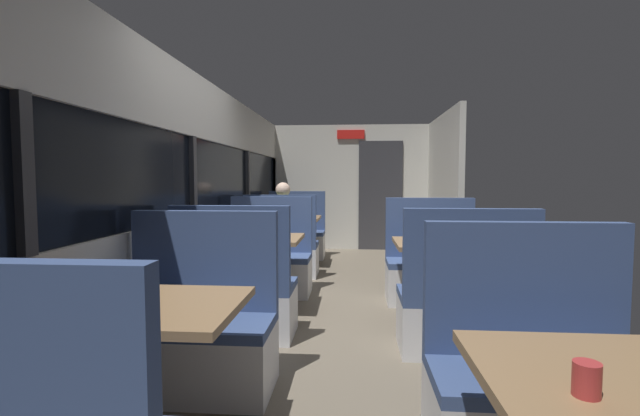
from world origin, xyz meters
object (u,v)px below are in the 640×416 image
(bench_rear_aisle_facing_entry, at_px, (431,271))
(coffee_cup_primary, at_px, (587,379))
(bench_far_window_facing_entry, at_px, (296,238))
(dining_table_mid_window, at_px, (255,247))
(dining_table_near_window, at_px, (141,325))
(bench_rear_aisle_facing_end, at_px, (464,310))
(bench_far_window_facing_end, at_px, (282,252))
(dining_table_rear_aisle, at_px, (446,253))
(bench_mid_window_facing_end, at_px, (236,298))
(bench_mid_window_facing_entry, at_px, (269,265))
(seated_passenger, at_px, (283,236))
(dining_table_front_aisle, at_px, (637,409))
(dining_table_far_window, at_px, (290,223))
(bench_front_aisle_facing_entry, at_px, (535,395))
(bench_near_window_facing_entry, at_px, (197,337))

(bench_rear_aisle_facing_entry, relative_size, coffee_cup_primary, 12.22)
(bench_far_window_facing_entry, height_order, bench_rear_aisle_facing_entry, same)
(dining_table_mid_window, height_order, bench_far_window_facing_entry, bench_far_window_facing_entry)
(dining_table_near_window, bearing_deg, bench_rear_aisle_facing_entry, 57.39)
(dining_table_mid_window, height_order, bench_rear_aisle_facing_end, bench_rear_aisle_facing_end)
(bench_far_window_facing_end, height_order, dining_table_rear_aisle, bench_far_window_facing_end)
(dining_table_near_window, distance_m, bench_mid_window_facing_end, 1.63)
(dining_table_near_window, xyz_separation_m, dining_table_mid_window, (0.00, 2.30, 0.00))
(bench_mid_window_facing_end, height_order, bench_rear_aisle_facing_end, same)
(bench_mid_window_facing_entry, relative_size, bench_far_window_facing_end, 1.00)
(bench_far_window_facing_entry, distance_m, bench_rear_aisle_facing_entry, 3.07)
(seated_passenger, bearing_deg, bench_far_window_facing_end, -90.00)
(bench_far_window_facing_entry, bearing_deg, bench_rear_aisle_facing_end, -65.33)
(dining_table_mid_window, height_order, dining_table_front_aisle, same)
(dining_table_far_window, bearing_deg, dining_table_rear_aisle, -54.38)
(bench_rear_aisle_facing_end, bearing_deg, coffee_cup_primary, -95.75)
(seated_passenger, bearing_deg, bench_rear_aisle_facing_entry, -33.21)
(bench_mid_window_facing_end, relative_size, dining_table_front_aisle, 1.22)
(bench_front_aisle_facing_entry, relative_size, dining_table_rear_aisle, 1.22)
(bench_mid_window_facing_entry, bearing_deg, bench_mid_window_facing_end, -90.00)
(seated_passenger, bearing_deg, dining_table_rear_aisle, -46.27)
(dining_table_rear_aisle, distance_m, coffee_cup_primary, 2.85)
(bench_mid_window_facing_end, relative_size, bench_front_aisle_facing_entry, 1.00)
(dining_table_near_window, distance_m, bench_mid_window_facing_entry, 3.01)
(dining_table_rear_aisle, bearing_deg, dining_table_front_aisle, -90.00)
(dining_table_mid_window, relative_size, dining_table_front_aisle, 1.00)
(dining_table_front_aisle, height_order, bench_front_aisle_facing_entry, bench_front_aisle_facing_entry)
(dining_table_mid_window, relative_size, bench_front_aisle_facing_entry, 0.82)
(dining_table_near_window, xyz_separation_m, bench_near_window_facing_entry, (0.00, 0.70, -0.31))
(bench_rear_aisle_facing_end, distance_m, coffee_cup_primary, 2.19)
(bench_front_aisle_facing_entry, distance_m, bench_rear_aisle_facing_end, 1.30)
(dining_table_mid_window, xyz_separation_m, bench_mid_window_facing_entry, (0.00, 0.70, -0.31))
(bench_rear_aisle_facing_end, distance_m, seated_passenger, 3.14)
(bench_near_window_facing_entry, relative_size, bench_far_window_facing_entry, 1.00)
(dining_table_rear_aisle, xyz_separation_m, coffee_cup_primary, (-0.22, -2.84, 0.15))
(dining_table_far_window, distance_m, seated_passenger, 0.64)
(bench_far_window_facing_end, distance_m, bench_front_aisle_facing_entry, 4.20)
(dining_table_far_window, height_order, bench_far_window_facing_entry, bench_far_window_facing_entry)
(dining_table_near_window, bearing_deg, dining_table_rear_aisle, 49.53)
(dining_table_mid_window, xyz_separation_m, coffee_cup_primary, (1.57, -3.04, 0.15))
(bench_rear_aisle_facing_entry, bearing_deg, bench_mid_window_facing_entry, 173.62)
(dining_table_front_aisle, bearing_deg, dining_table_far_window, 109.01)
(dining_table_far_window, bearing_deg, bench_rear_aisle_facing_entry, -45.14)
(dining_table_near_window, bearing_deg, bench_far_window_facing_entry, 90.00)
(bench_mid_window_facing_entry, bearing_deg, dining_table_mid_window, -90.00)
(bench_near_window_facing_entry, xyz_separation_m, bench_rear_aisle_facing_end, (1.79, 0.70, 0.00))
(bench_mid_window_facing_end, distance_m, bench_far_window_facing_end, 2.30)
(bench_front_aisle_facing_entry, xyz_separation_m, seated_passenger, (-1.79, 3.87, 0.21))
(dining_table_front_aisle, bearing_deg, bench_far_window_facing_end, 111.70)
(bench_mid_window_facing_entry, relative_size, seated_passenger, 0.87)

